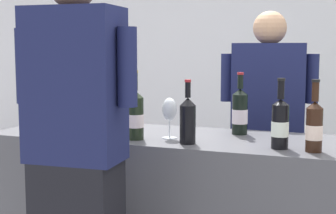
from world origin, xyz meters
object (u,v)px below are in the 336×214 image
object	(u,v)px
wine_bottle_3	(135,115)
wine_bottle_7	(51,107)
person_guest	(77,177)
wine_bottle_1	(240,112)
wine_bottle_2	(280,123)
wine_bottle_5	(74,110)
wine_glass	(169,111)
person_server	(267,144)
wine_bottle_0	(314,126)
wine_bottle_6	(188,119)
wine_bottle_4	(60,104)

from	to	relation	value
wine_bottle_3	wine_bottle_7	xyz separation A→B (m)	(-0.68, 0.26, -0.01)
person_guest	wine_bottle_1	bearing A→B (deg)	58.01
wine_bottle_2	wine_bottle_5	world-z (taller)	wine_bottle_5
wine_bottle_1	wine_glass	bearing A→B (deg)	-141.14
wine_bottle_7	person_server	bearing A→B (deg)	27.89
wine_glass	person_guest	bearing A→B (deg)	-109.57
wine_bottle_5	wine_bottle_7	size ratio (longest dim) A/B	1.11
wine_bottle_2	wine_bottle_0	bearing A→B (deg)	-7.32
wine_bottle_1	wine_bottle_7	world-z (taller)	wine_bottle_1
wine_bottle_6	wine_bottle_3	bearing A→B (deg)	177.96
wine_bottle_6	wine_bottle_7	xyz separation A→B (m)	(-0.96, 0.27, -0.01)
wine_bottle_1	wine_bottle_2	distance (m)	0.41
wine_bottle_7	person_server	size ratio (longest dim) A/B	0.19
wine_bottle_1	wine_bottle_6	distance (m)	0.39
wine_bottle_0	person_server	size ratio (longest dim) A/B	0.20
wine_bottle_6	person_server	world-z (taller)	person_server
wine_bottle_3	wine_bottle_5	distance (m)	0.38
wine_bottle_3	wine_bottle_7	world-z (taller)	wine_bottle_3
wine_bottle_0	wine_bottle_5	distance (m)	1.24
wine_glass	person_server	world-z (taller)	person_server
wine_bottle_1	wine_bottle_4	world-z (taller)	wine_bottle_4
wine_bottle_0	wine_glass	bearing A→B (deg)	173.27
wine_bottle_6	wine_bottle_0	bearing A→B (deg)	1.67
wine_bottle_6	wine_bottle_7	size ratio (longest dim) A/B	1.01
wine_bottle_7	wine_bottle_4	bearing A→B (deg)	-40.60
wine_bottle_0	wine_bottle_6	size ratio (longest dim) A/B	1.04
person_guest	wine_bottle_0	bearing A→B (deg)	27.78
person_guest	wine_bottle_5	bearing A→B (deg)	122.64
wine_bottle_7	wine_bottle_6	bearing A→B (deg)	-15.75
wine_bottle_3	person_guest	xyz separation A→B (m)	(-0.05, -0.48, -0.21)
wine_bottle_0	wine_bottle_7	bearing A→B (deg)	170.66
wine_bottle_4	person_guest	world-z (taller)	person_guest
wine_bottle_2	person_server	world-z (taller)	person_server
wine_glass	person_server	size ratio (longest dim) A/B	0.13
person_server	wine_glass	bearing A→B (deg)	-114.50
wine_bottle_1	person_server	xyz separation A→B (m)	(0.06, 0.55, -0.27)
wine_bottle_3	person_server	bearing A→B (deg)	60.08
wine_bottle_1	wine_bottle_5	distance (m)	0.89
wine_bottle_7	wine_glass	bearing A→B (deg)	-11.56
wine_bottle_5	wine_bottle_4	bearing A→B (deg)	146.41
wine_bottle_5	wine_bottle_0	bearing A→B (deg)	-1.12
wine_bottle_0	wine_bottle_5	world-z (taller)	wine_bottle_5
wine_bottle_1	person_guest	bearing A→B (deg)	-121.99
wine_bottle_3	wine_bottle_0	bearing A→B (deg)	0.46
wine_bottle_1	wine_bottle_3	size ratio (longest dim) A/B	0.95
wine_bottle_3	wine_bottle_4	size ratio (longest dim) A/B	0.95
wine_bottle_1	wine_bottle_7	bearing A→B (deg)	-176.05
wine_bottle_7	wine_glass	world-z (taller)	wine_bottle_7
wine_glass	person_guest	xyz separation A→B (m)	(-0.20, -0.57, -0.22)
wine_bottle_6	person_guest	bearing A→B (deg)	-125.61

